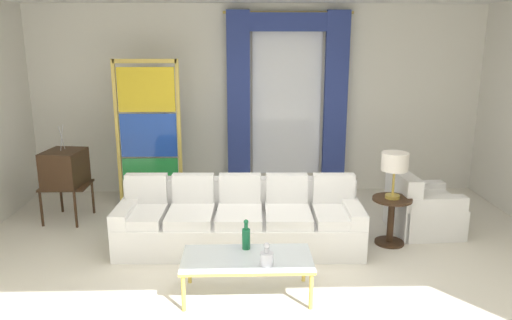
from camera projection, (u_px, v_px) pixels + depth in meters
The scene contains 13 objects.
ground_plane at pixel (266, 273), 5.36m from camera, with size 16.00×16.00×0.00m, color silver.
wall_rear at pixel (257, 100), 7.96m from camera, with size 8.00×0.12×3.00m, color white.
curtained_window at pixel (287, 86), 7.75m from camera, with size 2.00×0.17×2.70m.
couch_white_long at pixel (240, 221), 6.03m from camera, with size 2.94×1.00×0.86m.
coffee_table at pixel (247, 261), 4.82m from camera, with size 1.28×0.63×0.41m.
bottle_blue_decanter at pixel (246, 237), 4.98m from camera, with size 0.08×0.08×0.32m.
bottle_crystal_tall at pixel (267, 257), 4.63m from camera, with size 0.13×0.13×0.23m.
vintage_tv at pixel (65, 170), 6.77m from camera, with size 0.62×0.65×1.35m.
armchair_white at pixel (420, 210), 6.46m from camera, with size 0.86×0.86×0.80m.
stained_glass_divider at pixel (149, 138), 7.21m from camera, with size 0.95×0.05×2.20m.
peacock_figurine at pixel (169, 202), 7.00m from camera, with size 0.44×0.60×0.50m.
round_side_table at pixel (391, 217), 6.05m from camera, with size 0.48×0.48×0.59m.
table_lamp_brass at pixel (395, 164), 5.89m from camera, with size 0.32×0.32×0.57m.
Camera 1 is at (-0.26, -4.89, 2.51)m, focal length 34.54 mm.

